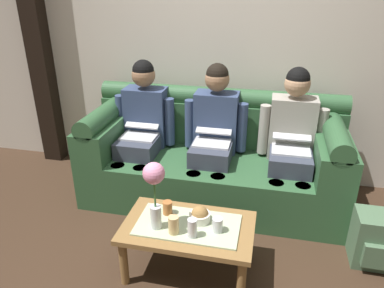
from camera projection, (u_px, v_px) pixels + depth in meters
name	position (u px, v px, depth m)	size (l,w,h in m)	color
ground_plane	(183.00, 286.00, 2.42)	(14.00, 14.00, 0.00)	#382619
back_wall_patterned	(226.00, 28.00, 3.33)	(6.00, 0.12, 2.90)	beige
timber_pillar	(36.00, 24.00, 3.60)	(0.20, 0.20, 2.90)	black
couch	(213.00, 159.00, 3.31)	(2.25, 0.88, 0.96)	#2D5633
person_left	(143.00, 124.00, 3.32)	(0.56, 0.67, 1.22)	#383D4C
person_middle	(214.00, 130.00, 3.19)	(0.56, 0.67, 1.22)	#383D4C
person_right	(292.00, 136.00, 3.05)	(0.56, 0.67, 1.22)	#383D4C
coffee_table	(188.00, 231.00, 2.43)	(0.87, 0.52, 0.39)	olive
flower_vase	(154.00, 184.00, 2.24)	(0.14, 0.14, 0.47)	silver
snack_bowl	(200.00, 215.00, 2.42)	(0.14, 0.14, 0.12)	silver
cup_near_left	(174.00, 225.00, 2.30)	(0.07, 0.07, 0.12)	#DBB77A
cup_near_right	(217.00, 225.00, 2.32)	(0.07, 0.07, 0.10)	silver
cup_far_center	(192.00, 228.00, 2.27)	(0.06, 0.06, 0.13)	silver
cup_far_left	(168.00, 208.00, 2.50)	(0.07, 0.07, 0.09)	#B26633
backpack_right	(377.00, 240.00, 2.56)	(0.32, 0.29, 0.39)	#4C6B4C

